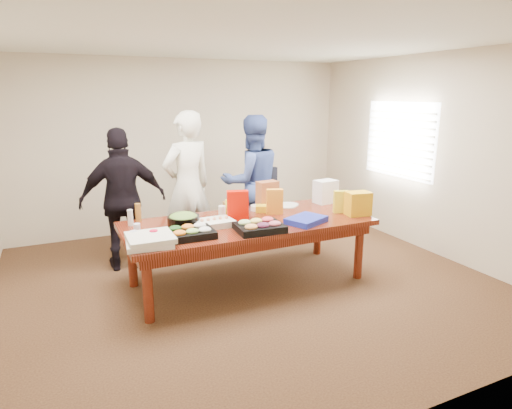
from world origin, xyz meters
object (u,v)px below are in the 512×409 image
person_center (188,187)px  sheet_cake (214,223)px  salad_bowl (183,221)px  conference_table (248,252)px  person_right (252,182)px  office_chair (270,208)px

person_center → sheet_cake: size_ratio=4.88×
person_center → sheet_cake: person_center is taller
person_center → sheet_cake: 1.11m
sheet_cake → salad_bowl: bearing=151.8°
conference_table → person_center: size_ratio=1.43×
person_center → sheet_cake: bearing=71.7°
person_center → person_right: (0.98, 0.12, -0.04)m
office_chair → person_center: size_ratio=0.53×
person_center → salad_bowl: 1.02m
office_chair → person_right: size_ratio=0.55×
sheet_cake → conference_table: bearing=1.2°
conference_table → salad_bowl: size_ratio=7.92×
office_chair → conference_table: bearing=-136.4°
person_right → person_center: bearing=8.3°
office_chair → person_right: 0.51m
salad_bowl → sheet_cake: bearing=-25.5°
person_center → conference_table: bearing=93.0°
office_chair → salad_bowl: size_ratio=2.94×
conference_table → person_right: (0.59, 1.19, 0.57)m
person_center → person_right: 0.99m
conference_table → office_chair: size_ratio=2.69×
office_chair → person_right: person_right is taller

